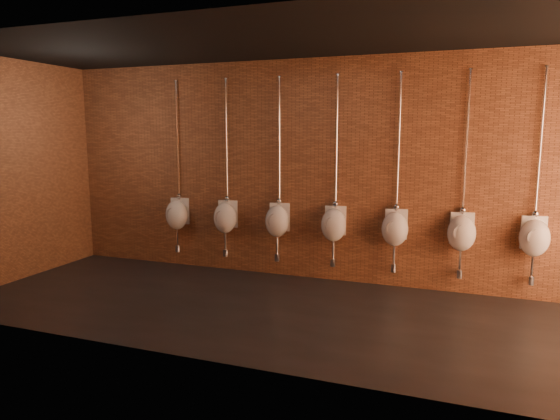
# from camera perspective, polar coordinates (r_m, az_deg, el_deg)

# --- Properties ---
(ground) EXTENTS (8.50, 8.50, 0.00)m
(ground) POSITION_cam_1_polar(r_m,az_deg,el_deg) (6.16, 1.46, -11.64)
(ground) COLOR black
(ground) RESTS_ON ground
(room_shell) EXTENTS (8.54, 3.04, 3.22)m
(room_shell) POSITION_cam_1_polar(r_m,az_deg,el_deg) (5.77, 1.54, 7.41)
(room_shell) COLOR black
(room_shell) RESTS_ON ground
(urinal_0) EXTENTS (0.41, 0.37, 2.71)m
(urinal_0) POSITION_cam_1_polar(r_m,az_deg,el_deg) (8.17, -11.69, -0.40)
(urinal_0) COLOR white
(urinal_0) RESTS_ON ground
(urinal_1) EXTENTS (0.41, 0.37, 2.71)m
(urinal_1) POSITION_cam_1_polar(r_m,az_deg,el_deg) (7.75, -6.27, -0.76)
(urinal_1) COLOR white
(urinal_1) RESTS_ON ground
(urinal_2) EXTENTS (0.41, 0.37, 2.71)m
(urinal_2) POSITION_cam_1_polar(r_m,az_deg,el_deg) (7.42, -0.30, -1.14)
(urinal_2) COLOR white
(urinal_2) RESTS_ON ground
(urinal_3) EXTENTS (0.41, 0.37, 2.71)m
(urinal_3) POSITION_cam_1_polar(r_m,az_deg,el_deg) (7.17, 6.17, -1.55)
(urinal_3) COLOR white
(urinal_3) RESTS_ON ground
(urinal_4) EXTENTS (0.41, 0.37, 2.71)m
(urinal_4) POSITION_cam_1_polar(r_m,az_deg,el_deg) (7.02, 13.00, -1.95)
(urinal_4) COLOR white
(urinal_4) RESTS_ON ground
(urinal_5) EXTENTS (0.41, 0.37, 2.71)m
(urinal_5) POSITION_cam_1_polar(r_m,az_deg,el_deg) (6.97, 20.04, -2.34)
(urinal_5) COLOR white
(urinal_5) RESTS_ON ground
(urinal_6) EXTENTS (0.41, 0.37, 2.71)m
(urinal_6) POSITION_cam_1_polar(r_m,az_deg,el_deg) (7.03, 27.07, -2.69)
(urinal_6) COLOR white
(urinal_6) RESTS_ON ground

